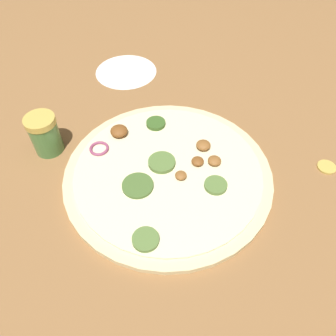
# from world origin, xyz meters

# --- Properties ---
(ground_plane) EXTENTS (3.00, 3.00, 0.00)m
(ground_plane) POSITION_xyz_m (0.00, 0.00, 0.00)
(ground_plane) COLOR olive
(pizza) EXTENTS (0.36, 0.36, 0.03)m
(pizza) POSITION_xyz_m (-0.00, -0.00, 0.01)
(pizza) COLOR beige
(pizza) RESTS_ON ground_plane
(spice_jar) EXTENTS (0.05, 0.05, 0.08)m
(spice_jar) POSITION_xyz_m (0.08, -0.22, 0.04)
(spice_jar) COLOR #4C7F42
(spice_jar) RESTS_ON ground_plane
(loose_cap) EXTENTS (0.03, 0.03, 0.01)m
(loose_cap) POSITION_xyz_m (-0.18, 0.22, 0.00)
(loose_cap) COLOR gold
(loose_cap) RESTS_ON ground_plane
(flour_patch) EXTENTS (0.15, 0.15, 0.00)m
(flour_patch) POSITION_xyz_m (-0.20, -0.27, 0.00)
(flour_patch) COLOR white
(flour_patch) RESTS_ON ground_plane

